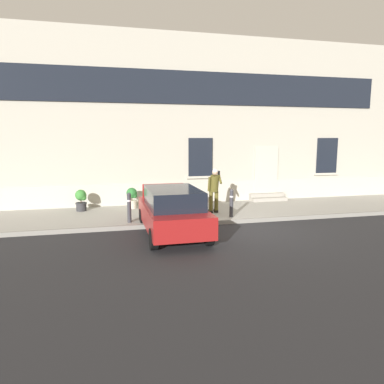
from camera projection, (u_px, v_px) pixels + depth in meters
The scene contains 12 objects.
ground_plane at pixel (242, 230), 11.84m from camera, with size 80.00×80.00×0.00m, color #232326.
sidewalk at pixel (217, 211), 14.52m from camera, with size 24.00×3.60×0.15m, color #99968E.
curb_edge at pixel (232, 222), 12.74m from camera, with size 24.00×0.12×0.15m, color gray.
building_facade at pixel (201, 123), 16.37m from camera, with size 24.00×1.52×7.50m.
entrance_stoop at pixel (267, 197), 16.65m from camera, with size 1.72×0.64×0.32m.
hatchback_car_red at pixel (172, 210), 11.18m from camera, with size 1.82×4.08×1.50m.
bollard_near_person at pixel (231, 202), 13.06m from camera, with size 0.15×0.15×1.04m.
bollard_far_left at pixel (129, 206), 12.20m from camera, with size 0.15×0.15×1.04m.
person_on_phone at pixel (214, 188), 13.69m from camera, with size 0.51×0.52×1.74m.
planter_charcoal at pixel (81, 200), 14.18m from camera, with size 0.44×0.44×0.86m.
planter_cream at pixel (132, 197), 14.72m from camera, with size 0.44×0.44×0.86m.
planter_terracotta at pixel (179, 195), 15.41m from camera, with size 0.44×0.44×0.86m.
Camera 1 is at (-4.29, -10.82, 3.05)m, focal length 33.17 mm.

